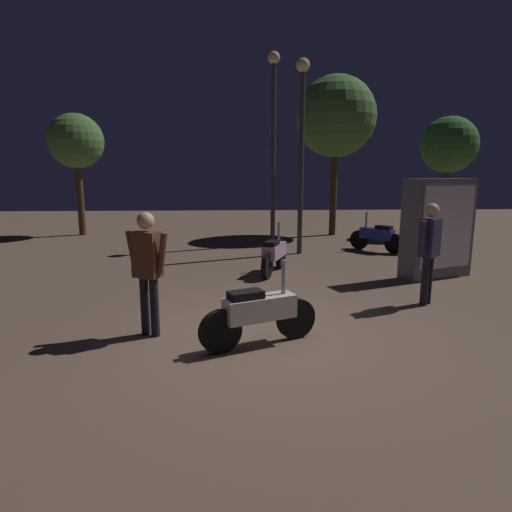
% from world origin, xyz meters
% --- Properties ---
extents(ground_plane, '(40.00, 40.00, 0.00)m').
position_xyz_m(ground_plane, '(0.00, 0.00, 0.00)').
color(ground_plane, brown).
extents(motorcycle_white_foreground, '(1.56, 0.75, 1.11)m').
position_xyz_m(motorcycle_white_foreground, '(-0.24, -0.25, 0.44)').
color(motorcycle_white_foreground, black).
rests_on(motorcycle_white_foreground, ground_plane).
extents(motorcycle_blue_parked_left, '(1.23, 1.26, 1.11)m').
position_xyz_m(motorcycle_blue_parked_left, '(3.48, 6.41, 0.44)').
color(motorcycle_blue_parked_left, black).
rests_on(motorcycle_blue_parked_left, ground_plane).
extents(motorcycle_pink_parked_right, '(0.70, 1.58, 1.11)m').
position_xyz_m(motorcycle_pink_parked_right, '(0.32, 3.85, 0.44)').
color(motorcycle_pink_parked_right, black).
rests_on(motorcycle_pink_parked_right, ground_plane).
extents(person_rider_beside, '(0.64, 0.37, 1.72)m').
position_xyz_m(person_rider_beside, '(-1.73, 0.18, 1.03)').
color(person_rider_beside, black).
rests_on(person_rider_beside, ground_plane).
extents(person_bystander_far, '(0.55, 0.52, 1.73)m').
position_xyz_m(person_bystander_far, '(2.71, 1.41, 1.04)').
color(person_bystander_far, black).
rests_on(person_bystander_far, ground_plane).
extents(streetlamp_near, '(0.36, 0.36, 5.67)m').
position_xyz_m(streetlamp_near, '(0.63, 7.80, 3.54)').
color(streetlamp_near, '#38383D').
rests_on(streetlamp_near, ground_plane).
extents(streetlamp_far, '(0.36, 0.36, 5.12)m').
position_xyz_m(streetlamp_far, '(1.24, 6.23, 3.24)').
color(streetlamp_far, '#38383D').
rests_on(streetlamp_far, ground_plane).
extents(tree_left_bg, '(1.88, 1.88, 4.22)m').
position_xyz_m(tree_left_bg, '(-6.02, 10.19, 3.24)').
color(tree_left_bg, '#4C331E').
rests_on(tree_left_bg, ground_plane).
extents(tree_center_bg, '(1.93, 1.93, 4.11)m').
position_xyz_m(tree_center_bg, '(6.87, 9.51, 3.11)').
color(tree_center_bg, '#4C331E').
rests_on(tree_center_bg, ground_plane).
extents(tree_right_bg, '(2.74, 2.74, 5.47)m').
position_xyz_m(tree_right_bg, '(2.95, 9.76, 4.07)').
color(tree_right_bg, '#4C331E').
rests_on(tree_right_bg, ground_plane).
extents(kiosk_billboard, '(1.67, 1.04, 2.10)m').
position_xyz_m(kiosk_billboard, '(3.76, 3.34, 1.05)').
color(kiosk_billboard, '#595960').
rests_on(kiosk_billboard, ground_plane).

